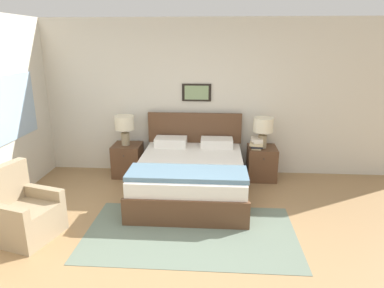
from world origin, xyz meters
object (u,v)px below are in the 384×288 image
Objects in this scene: armchair at (22,214)px; table_lamp_near_window at (125,125)px; nightstand_by_door at (261,163)px; bed at (191,175)px; nightstand_near_window at (128,160)px; table_lamp_by_door at (263,127)px.

armchair is 2.20m from table_lamp_near_window.
armchair is at bearing -146.50° from nightstand_by_door.
bed is 1.34m from nightstand_by_door.
table_lamp_near_window reaches higher than nightstand_by_door.
nightstand_by_door is 2.37m from table_lamp_near_window.
nightstand_near_window is 1.09× the size of table_lamp_by_door.
nightstand_near_window is 2.34m from table_lamp_by_door.
nightstand_near_window is 2.27m from nightstand_by_door.
nightstand_by_door is at bearing 61.42° from table_lamp_by_door.
nightstand_by_door is 0.62m from table_lamp_by_door.
table_lamp_near_window is (0.74, 1.98, 0.61)m from armchair.
bed is at bearing -32.11° from nightstand_near_window.
table_lamp_near_window and table_lamp_by_door have the same top height.
armchair is 3.65m from table_lamp_by_door.
table_lamp_by_door is at bearing 0.00° from table_lamp_near_window.
nightstand_by_door is at bearing 0.48° from table_lamp_near_window.
table_lamp_near_window is at bearing 175.41° from armchair.
armchair is at bearing -110.37° from table_lamp_near_window.
bed reaches higher than nightstand_near_window.
nightstand_near_window is at bearing 175.21° from armchair.
armchair reaches higher than nightstand_by_door.
bed is 1.47m from table_lamp_near_window.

